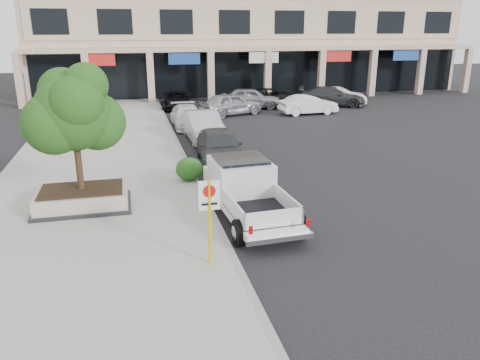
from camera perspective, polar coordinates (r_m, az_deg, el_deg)
The scene contains 19 objects.
ground at distance 14.51m, azimuth 3.92°, elevation -6.56°, with size 120.00×120.00×0.00m, color black.
sidewalk at distance 19.55m, azimuth -17.18°, elevation -0.52°, with size 8.00×52.00×0.15m, color gray.
curb at distance 19.65m, azimuth -5.64°, elevation 0.33°, with size 0.20×52.00×0.15m, color gray.
strip_mall at distance 48.04m, azimuth 0.97°, elevation 16.56°, with size 40.55×12.43×9.50m.
planter at distance 16.92m, azimuth -18.64°, elevation -2.11°, with size 3.20×2.20×0.68m.
planter_tree at distance 16.33m, azimuth -19.16°, elevation 7.83°, with size 2.90×2.55×4.00m.
no_parking_sign at distance 11.86m, azimuth -3.73°, elevation -3.79°, with size 0.55×0.09×2.30m.
hedge at distance 18.94m, azimuth -6.20°, elevation 1.34°, with size 1.10×0.99×0.94m, color #1E4614.
pickup_truck at distance 15.34m, azimuth 1.17°, elevation -1.49°, with size 2.13×5.74×1.81m, color silver, non-canonical shape.
curb_car_a at distance 21.66m, azimuth -2.53°, elevation 4.10°, with size 1.92×4.77×1.63m, color #2F3234.
curb_car_b at distance 26.23m, azimuth -4.51°, elevation 6.55°, with size 1.72×4.94×1.63m, color #A7A8AF.
curb_car_c at distance 30.06m, azimuth -6.42°, elevation 7.69°, with size 1.88×4.63×1.34m, color silver.
curb_car_d at distance 37.26m, azimuth -7.73°, elevation 9.64°, with size 2.19×4.75×1.32m, color black.
lot_car_a at distance 34.09m, azimuth -1.16°, elevation 9.25°, with size 1.89×4.69×1.60m, color #9C9EA4.
lot_car_b at distance 34.79m, azimuth 8.32°, elevation 9.08°, with size 1.48×4.25×1.40m, color silver.
lot_car_c at distance 38.83m, azimuth 11.14°, elevation 9.96°, with size 2.14×5.25×1.52m, color #292B2D.
lot_car_d at distance 38.31m, azimuth 3.88°, elevation 10.06°, with size 2.36×5.11×1.42m, color black.
lot_car_e at distance 37.04m, azimuth 1.31°, elevation 9.96°, with size 1.89×4.69×1.60m, color #94959B.
lot_car_f at distance 39.65m, azimuth 12.06°, elevation 9.97°, with size 1.49×4.26×1.40m, color silver.
Camera 1 is at (-4.05, -12.55, 6.05)m, focal length 35.00 mm.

